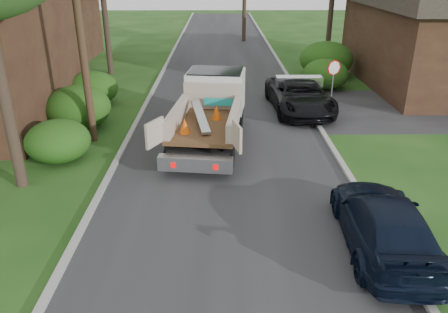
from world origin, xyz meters
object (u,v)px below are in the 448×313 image
at_px(utility_pole, 78,9).
at_px(flatbed_truck, 212,105).
at_px(navy_suv, 384,223).
at_px(black_pickup, 299,95).
at_px(stop_sign, 333,74).
at_px(house_left_far, 41,17).

xyz_separation_m(utility_pole, flatbed_truck, (4.86, 0.45, -3.80)).
bearing_deg(navy_suv, black_pickup, -85.32).
xyz_separation_m(stop_sign, utility_pole, (-10.68, -4.02, 3.40)).
bearing_deg(flatbed_truck, navy_suv, -53.79).
relative_size(stop_sign, black_pickup, 0.43).
distance_m(house_left_far, black_pickup, 21.70).
height_order(utility_pole, flatbed_truck, utility_pole).
distance_m(utility_pole, black_pickup, 10.79).
distance_m(stop_sign, utility_pole, 11.91).
distance_m(house_left_far, flatbed_truck, 21.05).
bearing_deg(house_left_far, black_pickup, -37.58).
bearing_deg(house_left_far, utility_pole, -64.77).
relative_size(utility_pole, house_left_far, 1.32).
relative_size(flatbed_truck, navy_suv, 1.42).
xyz_separation_m(flatbed_truck, black_pickup, (4.22, 3.40, -0.58)).
bearing_deg(stop_sign, black_pickup, -174.26).
distance_m(utility_pole, navy_suv, 12.73).
bearing_deg(stop_sign, utility_pole, -159.38).
height_order(stop_sign, black_pickup, stop_sign).
bearing_deg(house_left_far, stop_sign, -34.81).
height_order(utility_pole, black_pickup, utility_pole).
xyz_separation_m(house_left_far, black_pickup, (17.10, -13.16, -2.26)).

